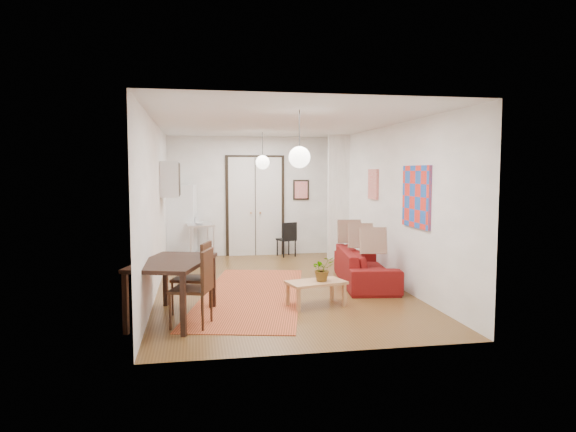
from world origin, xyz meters
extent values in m
plane|color=brown|center=(0.00, 0.00, 0.00)|extent=(7.00, 7.00, 0.00)
cube|color=silver|center=(0.00, 0.00, 2.90)|extent=(4.20, 7.00, 0.02)
cube|color=white|center=(0.00, 3.50, 1.45)|extent=(4.20, 0.02, 2.90)
cube|color=white|center=(0.00, -3.50, 1.45)|extent=(4.20, 0.02, 2.90)
cube|color=white|center=(-2.10, 0.00, 1.45)|extent=(0.02, 7.00, 2.90)
cube|color=white|center=(2.10, 0.00, 1.45)|extent=(0.02, 7.00, 2.90)
cube|color=silver|center=(0.00, 3.46, 1.20)|extent=(1.44, 0.06, 2.50)
cube|color=white|center=(1.85, 2.55, 1.45)|extent=(0.50, 0.10, 2.90)
cube|color=silver|center=(-1.92, 1.50, 1.90)|extent=(0.35, 1.00, 0.70)
cube|color=red|center=(2.08, -1.25, 1.65)|extent=(0.05, 1.00, 1.00)
cube|color=beige|center=(2.08, 0.80, 1.80)|extent=(0.05, 0.50, 0.60)
cube|color=red|center=(1.15, 3.47, 1.60)|extent=(0.40, 0.03, 0.50)
cube|color=#985C3F|center=(-2.07, 2.00, 1.95)|extent=(0.03, 0.44, 0.54)
sphere|color=white|center=(0.00, 2.00, 2.25)|extent=(0.30, 0.30, 0.30)
cylinder|color=black|center=(0.00, 2.00, 2.65)|extent=(0.01, 0.01, 0.50)
sphere|color=white|center=(0.00, -2.00, 2.25)|extent=(0.30, 0.30, 0.30)
cylinder|color=black|center=(0.00, -2.00, 2.65)|extent=(0.01, 0.01, 0.50)
cube|color=#C95532|center=(-0.53, -0.63, 0.01)|extent=(2.48, 4.49, 0.01)
imported|color=maroon|center=(1.60, -0.15, 0.32)|extent=(2.30, 1.16, 0.64)
cube|color=tan|center=(0.36, -1.51, 0.37)|extent=(0.96, 0.68, 0.04)
cube|color=tan|center=(-0.03, -1.70, 0.17)|extent=(0.06, 0.06, 0.35)
cube|color=tan|center=(0.75, -1.70, 0.17)|extent=(0.06, 0.06, 0.35)
cube|color=tan|center=(-0.03, -1.32, 0.17)|extent=(0.06, 0.06, 0.35)
cube|color=tan|center=(0.75, -1.32, 0.17)|extent=(0.06, 0.06, 0.35)
imported|color=#2F642D|center=(0.46, -1.51, 0.57)|extent=(0.37, 0.40, 0.38)
cube|color=silver|center=(-1.36, 2.75, 0.86)|extent=(0.69, 1.20, 0.04)
cube|color=silver|center=(-1.36, 2.75, 0.17)|extent=(0.64, 1.16, 0.03)
cylinder|color=silver|center=(-1.61, 2.21, 0.43)|extent=(0.04, 0.04, 0.86)
cylinder|color=silver|center=(-1.11, 2.21, 0.43)|extent=(0.04, 0.04, 0.86)
cylinder|color=silver|center=(-1.61, 3.28, 0.43)|extent=(0.04, 0.04, 0.86)
cylinder|color=silver|center=(-1.11, 3.28, 0.43)|extent=(0.04, 0.04, 0.86)
imported|color=silver|center=(-1.36, 2.45, 0.91)|extent=(0.23, 0.23, 0.05)
imported|color=teal|center=(-1.41, 3.00, 0.98)|extent=(0.09, 0.09, 0.18)
cube|color=white|center=(-1.75, 3.15, 0.87)|extent=(0.70, 0.70, 1.75)
cube|color=black|center=(-1.75, -1.86, 0.81)|extent=(1.27, 1.69, 0.05)
cube|color=black|center=(-2.13, -2.56, 0.39)|extent=(0.08, 0.08, 0.77)
cube|color=black|center=(-1.37, -2.56, 0.39)|extent=(0.08, 0.08, 0.77)
cube|color=black|center=(-2.13, -1.16, 0.39)|extent=(0.08, 0.08, 0.77)
cube|color=black|center=(-1.37, -1.16, 0.39)|extent=(0.08, 0.08, 0.77)
cube|color=#381C12|center=(-1.51, -1.51, 0.49)|extent=(0.61, 0.60, 0.04)
cube|color=#381C12|center=(-1.51, -1.28, 0.77)|extent=(0.18, 0.46, 0.52)
cylinder|color=#381C12|center=(-1.71, -1.73, 0.25)|extent=(0.03, 0.03, 0.49)
cylinder|color=#381C12|center=(-1.30, -1.73, 0.25)|extent=(0.03, 0.03, 0.49)
cylinder|color=#381C12|center=(-1.71, -1.29, 0.25)|extent=(0.03, 0.03, 0.49)
cylinder|color=#381C12|center=(-1.30, -1.29, 0.25)|extent=(0.03, 0.03, 0.49)
cube|color=#381C12|center=(-1.51, -2.21, 0.49)|extent=(0.61, 0.60, 0.04)
cube|color=#381C12|center=(-1.51, -1.98, 0.77)|extent=(0.18, 0.46, 0.52)
cylinder|color=#381C12|center=(-1.71, -2.43, 0.25)|extent=(0.03, 0.03, 0.49)
cylinder|color=#381C12|center=(-1.30, -2.43, 0.25)|extent=(0.03, 0.03, 0.49)
cylinder|color=#381C12|center=(-1.71, -1.99, 0.25)|extent=(0.03, 0.03, 0.49)
cylinder|color=#381C12|center=(-1.30, -1.99, 0.25)|extent=(0.03, 0.03, 0.49)
cube|color=black|center=(0.72, 3.15, 0.41)|extent=(0.48, 0.48, 0.04)
cube|color=black|center=(0.72, 3.32, 0.63)|extent=(0.37, 0.16, 0.41)
cylinder|color=black|center=(0.56, 2.99, 0.20)|extent=(0.03, 0.03, 0.41)
cylinder|color=black|center=(0.88, 2.99, 0.20)|extent=(0.03, 0.03, 0.41)
cylinder|color=black|center=(0.56, 3.31, 0.20)|extent=(0.03, 0.03, 0.41)
cylinder|color=black|center=(0.88, 3.31, 0.20)|extent=(0.03, 0.03, 0.41)
camera|label=1|loc=(-1.42, -9.01, 2.05)|focal=32.00mm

